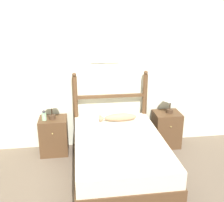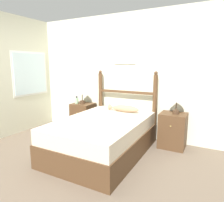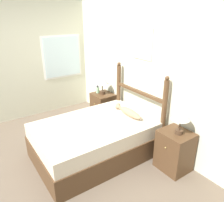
# 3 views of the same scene
# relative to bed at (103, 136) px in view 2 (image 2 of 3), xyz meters

# --- Properties ---
(ground_plane) EXTENTS (16.00, 16.00, 0.00)m
(ground_plane) POSITION_rel_bed_xyz_m (-0.12, -0.66, -0.30)
(ground_plane) COLOR brown
(wall_back) EXTENTS (6.40, 0.08, 2.55)m
(wall_back) POSITION_rel_bed_xyz_m (-0.12, 1.07, 0.98)
(wall_back) COLOR beige
(wall_back) RESTS_ON ground_plane
(bed) EXTENTS (1.31, 1.96, 0.60)m
(bed) POSITION_rel_bed_xyz_m (0.00, 0.00, 0.00)
(bed) COLOR #4C331E
(bed) RESTS_ON ground_plane
(headboard) EXTENTS (1.31, 0.08, 1.39)m
(headboard) POSITION_rel_bed_xyz_m (-0.00, 0.94, 0.43)
(headboard) COLOR #4C331E
(headboard) RESTS_ON ground_plane
(nightstand_left) EXTENTS (0.47, 0.44, 0.64)m
(nightstand_left) POSITION_rel_bed_xyz_m (-1.01, 0.80, 0.02)
(nightstand_left) COLOR #4C331E
(nightstand_left) RESTS_ON ground_plane
(nightstand_right) EXTENTS (0.47, 0.44, 0.64)m
(nightstand_right) POSITION_rel_bed_xyz_m (1.01, 0.80, 0.02)
(nightstand_right) COLOR #4C331E
(nightstand_right) RESTS_ON ground_plane
(table_lamp_left) EXTENTS (0.27, 0.27, 0.41)m
(table_lamp_left) POSITION_rel_bed_xyz_m (-1.01, 0.79, 0.65)
(table_lamp_left) COLOR #422D1E
(table_lamp_left) RESTS_ON nightstand_left
(table_lamp_right) EXTENTS (0.27, 0.27, 0.41)m
(table_lamp_right) POSITION_rel_bed_xyz_m (1.05, 0.80, 0.65)
(table_lamp_right) COLOR #422D1E
(table_lamp_right) RESTS_ON nightstand_right
(bottle) EXTENTS (0.08, 0.08, 0.17)m
(bottle) POSITION_rel_bed_xyz_m (-1.14, 0.75, 0.42)
(bottle) COLOR #99C699
(bottle) RESTS_ON nightstand_left
(fish_pillow) EXTENTS (0.63, 0.12, 0.13)m
(fish_pillow) POSITION_rel_bed_xyz_m (0.09, 0.63, 0.37)
(fish_pillow) COLOR #997A5B
(fish_pillow) RESTS_ON bed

